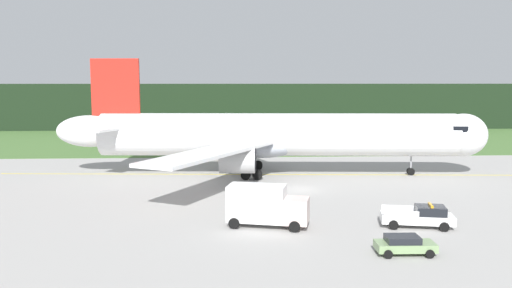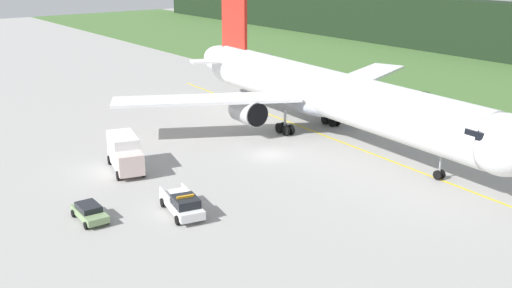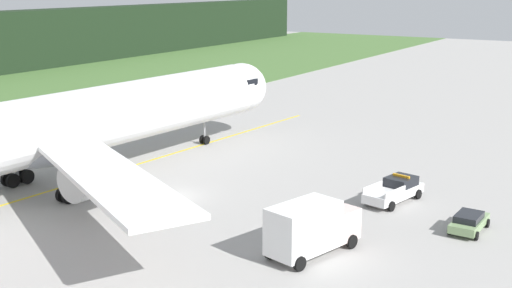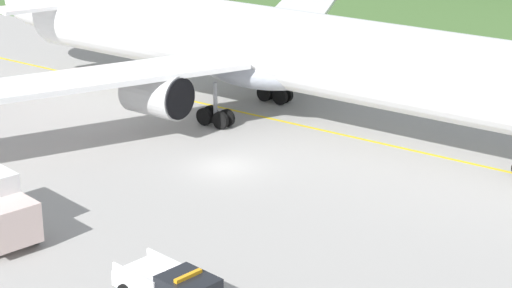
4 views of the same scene
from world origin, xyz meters
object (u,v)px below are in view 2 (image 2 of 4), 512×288
object	(u,v)px
ops_pickup_truck	(183,204)
staff_car	(90,212)
airliner	(324,93)
catering_truck	(125,153)

from	to	relation	value
ops_pickup_truck	staff_car	bearing A→B (deg)	-118.18
ops_pickup_truck	staff_car	distance (m)	7.37
airliner	catering_truck	xyz separation A→B (m)	(-2.62, -23.68, -3.18)
airliner	staff_car	xyz separation A→B (m)	(6.43, -31.03, -4.27)
staff_car	ops_pickup_truck	bearing A→B (deg)	61.82
airliner	staff_car	world-z (taller)	airliner
ops_pickup_truck	catering_truck	xyz separation A→B (m)	(-12.54, 0.87, 0.89)
staff_car	catering_truck	bearing A→B (deg)	140.91
ops_pickup_truck	staff_car	world-z (taller)	ops_pickup_truck
ops_pickup_truck	staff_car	xyz separation A→B (m)	(-3.48, -6.49, -0.21)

